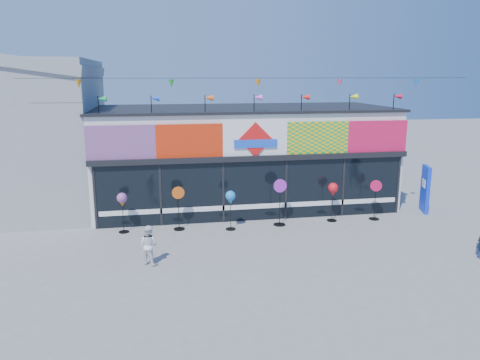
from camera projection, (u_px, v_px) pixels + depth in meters
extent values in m
plane|color=slate|center=(277.00, 253.00, 14.54)|extent=(80.00, 80.00, 0.00)
cube|color=white|center=(242.00, 157.00, 19.86)|extent=(12.00, 5.00, 4.00)
cube|color=black|center=(255.00, 191.00, 17.59)|extent=(11.60, 0.12, 2.30)
cube|color=black|center=(255.00, 158.00, 17.27)|extent=(12.00, 0.30, 0.20)
cube|color=white|center=(255.00, 206.00, 17.69)|extent=(11.40, 0.10, 0.18)
cube|color=black|center=(242.00, 108.00, 19.41)|extent=(12.20, 5.20, 0.10)
cube|color=black|center=(95.00, 198.00, 16.59)|extent=(0.08, 0.14, 2.30)
cube|color=black|center=(161.00, 195.00, 16.98)|extent=(0.08, 0.14, 2.30)
cube|color=black|center=(223.00, 192.00, 17.37)|extent=(0.08, 0.14, 2.30)
cube|color=black|center=(286.00, 189.00, 17.78)|extent=(0.08, 0.14, 2.30)
cube|color=black|center=(343.00, 187.00, 18.18)|extent=(0.08, 0.14, 2.30)
cube|color=black|center=(397.00, 185.00, 18.57)|extent=(0.08, 0.14, 2.30)
cube|color=red|center=(121.00, 142.00, 16.32)|extent=(2.40, 0.08, 1.20)
cube|color=red|center=(190.00, 141.00, 16.73)|extent=(2.40, 0.08, 1.20)
cube|color=white|center=(255.00, 139.00, 17.14)|extent=(2.40, 0.08, 1.20)
cube|color=yellow|center=(318.00, 138.00, 17.55)|extent=(2.40, 0.08, 1.20)
cube|color=#DD1446|center=(377.00, 136.00, 17.96)|extent=(2.40, 0.08, 1.20)
cube|color=red|center=(255.00, 139.00, 17.08)|extent=(1.27, 0.06, 1.27)
cube|color=blue|center=(256.00, 144.00, 17.10)|extent=(1.60, 0.05, 0.30)
cube|color=#ED4FB0|center=(144.00, 200.00, 16.97)|extent=(0.78, 0.03, 0.78)
cube|color=orange|center=(176.00, 192.00, 17.11)|extent=(0.92, 0.03, 0.92)
cube|color=orange|center=(208.00, 183.00, 17.24)|extent=(0.78, 0.03, 0.78)
cube|color=#D246A6|center=(239.00, 196.00, 17.57)|extent=(0.92, 0.03, 0.92)
cube|color=green|center=(270.00, 185.00, 17.69)|extent=(0.78, 0.03, 0.78)
cube|color=orange|center=(300.00, 182.00, 17.87)|extent=(0.92, 0.03, 0.92)
cube|color=blue|center=(328.00, 191.00, 18.16)|extent=(0.78, 0.03, 0.78)
cube|color=purple|center=(357.00, 181.00, 18.29)|extent=(0.92, 0.03, 0.92)
cylinder|color=black|center=(98.00, 106.00, 16.15)|extent=(0.03, 0.03, 0.70)
cone|color=green|center=(102.00, 99.00, 16.11)|extent=(0.30, 0.22, 0.22)
cylinder|color=black|center=(151.00, 106.00, 16.45)|extent=(0.03, 0.03, 0.70)
cone|color=blue|center=(155.00, 98.00, 16.42)|extent=(0.30, 0.22, 0.22)
cylinder|color=black|center=(205.00, 105.00, 16.78)|extent=(0.03, 0.03, 0.70)
cone|color=#EB5C16|center=(209.00, 98.00, 16.75)|extent=(0.30, 0.22, 0.22)
cylinder|color=black|center=(254.00, 104.00, 17.09)|extent=(0.03, 0.03, 0.70)
cone|color=#FA53E0|center=(258.00, 97.00, 17.05)|extent=(0.30, 0.22, 0.22)
cylinder|color=black|center=(301.00, 104.00, 17.39)|extent=(0.03, 0.03, 0.70)
cone|color=red|center=(305.00, 97.00, 17.36)|extent=(0.30, 0.22, 0.22)
cylinder|color=black|center=(350.00, 103.00, 17.72)|extent=(0.03, 0.03, 0.70)
cone|color=#F1F614|center=(353.00, 97.00, 17.69)|extent=(0.30, 0.22, 0.22)
cylinder|color=black|center=(394.00, 103.00, 18.03)|extent=(0.03, 0.03, 0.70)
cone|color=red|center=(397.00, 96.00, 18.00)|extent=(0.30, 0.22, 0.22)
cylinder|color=black|center=(258.00, 78.00, 16.25)|extent=(16.00, 0.01, 0.01)
cone|color=orange|center=(79.00, 84.00, 15.27)|extent=(0.20, 0.20, 0.28)
cone|color=green|center=(171.00, 84.00, 15.78)|extent=(0.20, 0.20, 0.28)
cone|color=orange|center=(258.00, 83.00, 16.29)|extent=(0.20, 0.20, 0.28)
cone|color=#EC4E69|center=(339.00, 83.00, 16.81)|extent=(0.20, 0.20, 0.28)
cone|color=blue|center=(416.00, 83.00, 17.32)|extent=(0.20, 0.20, 0.28)
cube|color=#0E33D6|center=(425.00, 189.00, 18.72)|extent=(0.41, 0.94, 1.88)
cube|color=white|center=(424.00, 183.00, 18.66)|extent=(0.16, 0.41, 0.33)
cylinder|color=black|center=(124.00, 232.00, 16.43)|extent=(0.36, 0.36, 0.03)
cylinder|color=black|center=(123.00, 215.00, 16.30)|extent=(0.02, 0.02, 1.18)
sphere|color=orange|center=(122.00, 198.00, 16.16)|extent=(0.36, 0.36, 0.36)
cone|color=orange|center=(122.00, 204.00, 16.21)|extent=(0.18, 0.18, 0.16)
cylinder|color=black|center=(179.00, 229.00, 16.74)|extent=(0.40, 0.40, 0.03)
cylinder|color=black|center=(179.00, 211.00, 16.59)|extent=(0.02, 0.02, 1.31)
cylinder|color=#DE5714|center=(178.00, 193.00, 16.44)|extent=(0.44, 0.10, 0.44)
cylinder|color=black|center=(231.00, 229.00, 16.74)|extent=(0.36, 0.36, 0.03)
cylinder|color=black|center=(231.00, 213.00, 16.61)|extent=(0.02, 0.02, 1.17)
sphere|color=blue|center=(231.00, 196.00, 16.47)|extent=(0.36, 0.36, 0.36)
cone|color=blue|center=(231.00, 202.00, 16.52)|extent=(0.18, 0.18, 0.16)
cylinder|color=black|center=(279.00, 225.00, 17.23)|extent=(0.44, 0.44, 0.03)
cylinder|color=black|center=(280.00, 205.00, 17.07)|extent=(0.03, 0.03, 1.43)
cylinder|color=purple|center=(280.00, 186.00, 16.91)|extent=(0.49, 0.05, 0.48)
cylinder|color=black|center=(332.00, 220.00, 17.72)|extent=(0.37, 0.37, 0.03)
cylinder|color=black|center=(332.00, 205.00, 17.59)|extent=(0.02, 0.02, 1.22)
sphere|color=red|center=(333.00, 188.00, 17.44)|extent=(0.37, 0.37, 0.37)
cone|color=red|center=(333.00, 194.00, 17.49)|extent=(0.19, 0.19, 0.17)
cylinder|color=black|center=(374.00, 219.00, 17.91)|extent=(0.39, 0.39, 0.03)
cylinder|color=black|center=(375.00, 203.00, 17.77)|extent=(0.02, 0.02, 1.27)
cylinder|color=#C61248|center=(376.00, 186.00, 17.62)|extent=(0.41, 0.21, 0.43)
imported|color=white|center=(149.00, 245.00, 13.57)|extent=(0.65, 0.61, 1.17)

